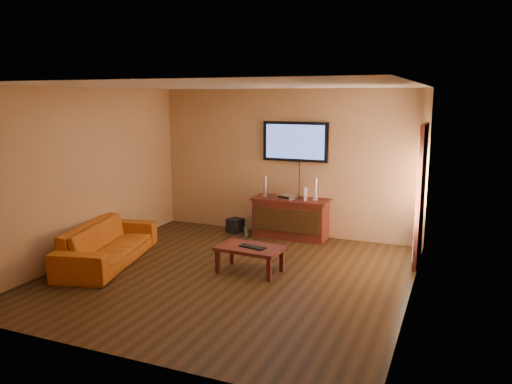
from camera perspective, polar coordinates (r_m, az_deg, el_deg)
The scene contains 14 objects.
ground_plane at distance 7.34m, azimuth -3.09°, elevation -9.50°, with size 5.00×5.00×0.00m, color black.
room_walls at distance 7.51m, azimuth -1.15°, elevation 4.23°, with size 5.00×5.00×5.00m.
french_door at distance 8.06m, azimuth 18.29°, elevation -0.45°, with size 0.07×1.02×2.22m.
media_console at distance 9.15m, azimuth 3.95°, elevation -2.99°, with size 1.40×0.53×0.73m.
television at distance 9.14m, azimuth 4.52°, elevation 5.76°, with size 1.23×0.08×0.72m.
coffee_table at distance 7.36m, azimuth -0.71°, elevation -6.67°, with size 0.99×0.63×0.39m.
sofa at distance 8.10m, azimuth -16.60°, elevation -4.93°, with size 2.11×0.62×0.83m, color #B25513.
speaker_left at distance 9.24m, azimuth 1.04°, elevation 0.60°, with size 0.10×0.10×0.38m.
speaker_right at distance 8.95m, azimuth 6.79°, elevation 0.21°, with size 0.11×0.11×0.39m.
av_receiver at distance 9.06m, azimuth 3.63°, elevation -0.53°, with size 0.32×0.23×0.07m, color silver.
game_console at distance 8.94m, azimuth 5.70°, elevation -0.21°, with size 0.05×0.17×0.23m, color white.
subwoofer at distance 9.57m, azimuth -2.39°, elevation -3.83°, with size 0.26×0.26×0.26m, color black.
bottle at distance 9.22m, azimuth -1.18°, elevation -4.58°, with size 0.08×0.08×0.22m.
keyboard at distance 7.29m, azimuth -0.42°, elevation -6.30°, with size 0.42×0.22×0.02m.
Camera 1 is at (2.99, -6.21, 2.54)m, focal length 35.00 mm.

